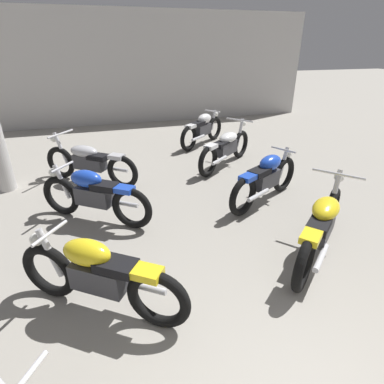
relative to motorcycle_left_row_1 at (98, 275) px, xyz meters
The scene contains 8 objects.
back_wall 8.88m from the motorcycle_left_row_1, 80.75° to the left, with size 12.89×0.24×3.60m, color #BCBAB7.
motorcycle_left_row_1 is the anchor object (origin of this frame).
motorcycle_left_row_2 1.92m from the motorcycle_left_row_1, 90.66° to the left, with size 1.66×1.25×0.88m.
motorcycle_left_row_3 3.52m from the motorcycle_left_row_1, 91.45° to the left, with size 1.78×1.42×0.97m.
motorcycle_right_row_1 2.80m from the motorcycle_left_row_1, ahead, with size 1.73×1.48×0.97m.
motorcycle_right_row_2 3.35m from the motorcycle_left_row_1, 31.32° to the left, with size 1.78×1.05×0.88m.
motorcycle_right_row_3 4.62m from the motorcycle_left_row_1, 51.34° to the left, with size 1.77×1.43×0.97m.
motorcycle_right_row_4 6.07m from the motorcycle_left_row_1, 61.45° to the left, with size 1.61×1.31×0.88m.
Camera 1 is at (-1.21, -0.05, 2.57)m, focal length 28.86 mm.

